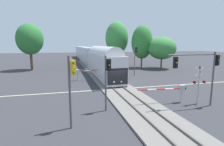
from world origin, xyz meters
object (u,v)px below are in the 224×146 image
Objects in this scene: crossing_gate_near at (177,89)px; oak_far_right at (142,42)px; crossing_gate_far at (82,72)px; elm_centre_background at (117,38)px; traffic_signal_near_left at (72,80)px; traffic_signal_median at (107,74)px; crossing_signal_mast at (199,81)px; traffic_signal_far_side at (135,56)px; maple_right_background at (162,48)px; pine_left_background at (30,39)px; commuter_train at (88,55)px; traffic_signal_near_right at (201,66)px.

crossing_gate_near is 0.50× the size of oak_far_right.
crossing_gate_far is 22.03m from elm_centre_background.
traffic_signal_median is at bearing 40.17° from traffic_signal_near_left.
crossing_signal_mast is 16.46m from traffic_signal_far_side.
elm_centre_background reaches higher than crossing_gate_far.
traffic_signal_near_left is 0.90× the size of traffic_signal_far_side.
traffic_signal_median is 30.23m from maple_right_background.
pine_left_background is (-11.04, 28.99, 3.68)m from traffic_signal_median.
traffic_signal_near_right is (5.44, -39.80, 1.17)m from commuter_train.
elm_centre_background is at bearing 86.10° from traffic_signal_far_side.
crossing_gate_far is 18.86m from pine_left_background.
pine_left_background is (-29.97, 5.48, 2.04)m from maple_right_background.
elm_centre_background is (1.70, 33.26, 3.56)m from traffic_signal_near_right.
crossing_signal_mast is 27.70m from oak_far_right.
traffic_signal_far_side is 16.57m from elm_centre_background.
elm_centre_background is (2.96, 31.70, 6.06)m from crossing_gate_near.
pine_left_background is at bearing 104.12° from traffic_signal_near_left.
traffic_signal_near_left is 34.19m from maple_right_background.
elm_centre_background is at bearing 8.15° from pine_left_background.
elm_centre_background is at bearing -42.48° from commuter_train.
elm_centre_background is (7.14, -6.54, 4.73)m from commuter_train.
traffic_signal_median reaches higher than crossing_gate_near.
crossing_gate_far is 16.87m from traffic_signal_near_left.
pine_left_background is (-19.50, 30.22, 3.05)m from traffic_signal_near_right.
crossing_gate_near is at bearing -95.34° from elm_centre_background.
pine_left_background reaches higher than crossing_gate_near.
commuter_train is at bearing 134.23° from oak_far_right.
commuter_train is 13.27× the size of traffic_signal_near_left.
maple_right_background is at bearing 37.61° from traffic_signal_far_side.
crossing_signal_mast is 0.36× the size of pine_left_background.
commuter_train reaches higher than traffic_signal_near_right.
crossing_signal_mast is (1.83, -0.81, 0.91)m from crossing_gate_near.
traffic_signal_near_right is 28.37m from oak_far_right.
crossing_gate_far is 1.06× the size of traffic_signal_far_side.
crossing_gate_near is at bearing 15.94° from traffic_signal_near_left.
traffic_signal_near_left is 0.49× the size of pine_left_background.
traffic_signal_near_left is at bearing -164.06° from crossing_gate_near.
crossing_gate_far is at bearing -56.18° from pine_left_background.
oak_far_right reaches higher than maple_right_background.
traffic_signal_near_right is at bearing -58.16° from crossing_gate_far.
traffic_signal_median is 31.24m from pine_left_background.
elm_centre_background is (11.17, 18.01, 6.03)m from crossing_gate_far.
elm_centre_background is (1.13, 32.51, 5.16)m from crossing_signal_mast.
elm_centre_background is (10.16, 32.03, 4.19)m from traffic_signal_median.
crossing_signal_mast is 0.71× the size of traffic_signal_near_right.
traffic_signal_near_right is at bearing -8.27° from traffic_signal_median.
crossing_gate_near is 15.95m from crossing_gate_far.
traffic_signal_median reaches higher than crossing_signal_mast.
commuter_train is 22.01m from maple_right_background.
crossing_signal_mast is at bearing -55.75° from pine_left_background.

